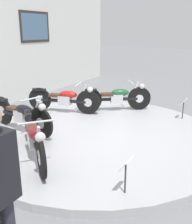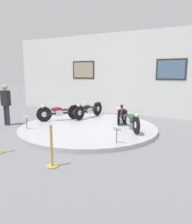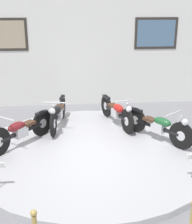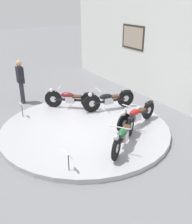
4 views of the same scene
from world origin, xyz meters
name	(u,v)px [view 4 (image 4 of 4)]	position (x,y,z in m)	size (l,w,h in m)	color
ground_plane	(85,130)	(0.00, 0.00, 0.00)	(60.00, 60.00, 0.00)	slate
display_platform	(85,129)	(0.00, 0.00, 0.07)	(5.28, 5.28, 0.13)	#ADADB2
back_wall	(178,51)	(0.00, 3.83, 2.13)	(14.00, 0.22, 4.25)	silver
motorcycle_maroon	(70,98)	(-1.61, 0.29, 0.52)	(1.31, 1.58, 0.80)	black
motorcycle_black	(108,99)	(-0.78, 1.40, 0.52)	(0.54, 1.98, 0.80)	black
motorcycle_red	(136,115)	(0.79, 1.40, 0.52)	(0.67, 1.92, 0.79)	black
motorcycle_green	(124,135)	(1.61, 0.29, 0.52)	(1.22, 1.63, 0.79)	black
info_placard_front_left	(22,107)	(-1.78, -1.44, 0.50)	(0.26, 0.11, 0.51)	#333338
info_placard_front_centre	(68,157)	(1.78, -1.44, 0.50)	(0.26, 0.11, 0.51)	#333338
visitor_standing	(21,79)	(-3.39, -0.95, 0.98)	(0.36, 0.23, 1.72)	#2D2D38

